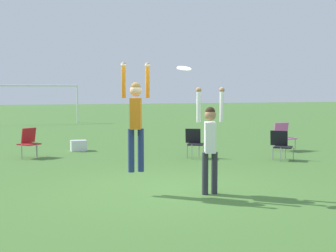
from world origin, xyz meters
TOP-DOWN VIEW (x-y plane):
  - ground_plane at (0.00, 0.00)m, footprint 120.00×120.00m
  - person_jumping at (-0.65, -0.09)m, footprint 0.57×0.47m
  - person_defending at (0.69, -0.56)m, footprint 0.58×0.47m
  - frisbee at (0.20, -0.42)m, footprint 0.27×0.26m
  - camping_chair_0 at (2.22, 4.09)m, footprint 0.60×0.65m
  - camping_chair_2 at (4.46, 2.94)m, footprint 0.69×0.77m
  - camping_chair_3 at (-2.44, 5.71)m, footprint 0.71×0.80m
  - camping_chair_4 at (5.68, 4.76)m, footprint 0.61×0.66m
  - cooler_box at (-0.83, 6.81)m, footprint 0.52×0.38m
  - soccer_goal at (-2.52, 20.73)m, footprint 7.10×0.10m

SIDE VIEW (x-z plane):
  - ground_plane at x=0.00m, z-range 0.00..0.00m
  - cooler_box at x=-0.83m, z-range 0.00..0.35m
  - camping_chair_2 at x=4.46m, z-range 0.06..0.89m
  - camping_chair_0 at x=2.22m, z-range 0.08..0.94m
  - camping_chair_3 at x=-2.44m, z-range 0.07..0.95m
  - camping_chair_4 at x=5.68m, z-range 0.06..0.99m
  - person_defending at x=0.69m, z-range 0.06..2.12m
  - person_jumping at x=-0.65m, z-range 0.50..2.60m
  - soccer_goal at x=-2.52m, z-range 0.67..3.02m
  - frisbee at x=0.20m, z-range 2.36..2.47m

